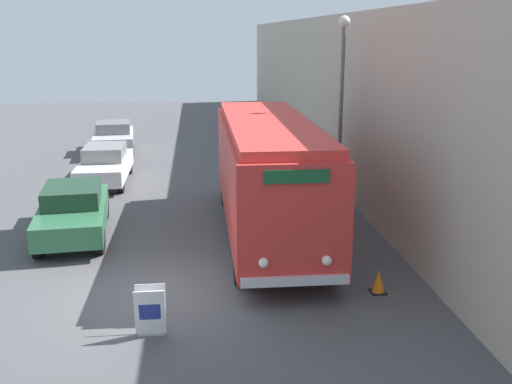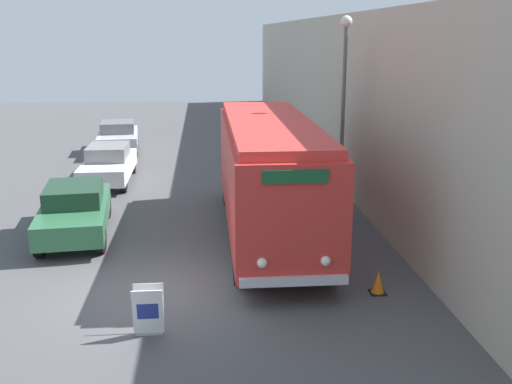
# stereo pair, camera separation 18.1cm
# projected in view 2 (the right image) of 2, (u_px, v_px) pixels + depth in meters

# --- Properties ---
(ground_plane) EXTENTS (80.00, 80.00, 0.00)m
(ground_plane) POSITION_uv_depth(u_px,v_px,m) (153.00, 293.00, 13.74)
(ground_plane) COLOR #4C4C4F
(building_wall_right) EXTENTS (0.30, 60.00, 6.47)m
(building_wall_right) POSITION_uv_depth(u_px,v_px,m) (342.00, 101.00, 23.09)
(building_wall_right) COLOR #B2A893
(building_wall_right) RESTS_ON ground_plane
(vintage_bus) EXTENTS (2.48, 9.69, 3.42)m
(vintage_bus) POSITION_uv_depth(u_px,v_px,m) (270.00, 172.00, 17.11)
(vintage_bus) COLOR black
(vintage_bus) RESTS_ON ground_plane
(sign_board) EXTENTS (0.60, 0.37, 0.99)m
(sign_board) POSITION_uv_depth(u_px,v_px,m) (148.00, 311.00, 11.77)
(sign_board) COLOR gray
(sign_board) RESTS_ON ground_plane
(streetlamp) EXTENTS (0.36, 0.36, 6.30)m
(streetlamp) POSITION_uv_depth(u_px,v_px,m) (344.00, 89.00, 18.67)
(streetlamp) COLOR #595E60
(streetlamp) RESTS_ON ground_plane
(parked_car_near) EXTENTS (2.31, 4.78, 1.51)m
(parked_car_near) POSITION_uv_depth(u_px,v_px,m) (75.00, 210.00, 17.44)
(parked_car_near) COLOR black
(parked_car_near) RESTS_ON ground_plane
(parked_car_mid) EXTENTS (1.80, 4.63, 1.49)m
(parked_car_mid) POSITION_uv_depth(u_px,v_px,m) (108.00, 164.00, 23.74)
(parked_car_mid) COLOR black
(parked_car_mid) RESTS_ON ground_plane
(parked_car_far) EXTENTS (2.28, 4.52, 1.54)m
(parked_car_far) POSITION_uv_depth(u_px,v_px,m) (118.00, 137.00, 29.71)
(parked_car_far) COLOR black
(parked_car_far) RESTS_ON ground_plane
(traffic_cone) EXTENTS (0.36, 0.36, 0.55)m
(traffic_cone) POSITION_uv_depth(u_px,v_px,m) (378.00, 282.00, 13.65)
(traffic_cone) COLOR black
(traffic_cone) RESTS_ON ground_plane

